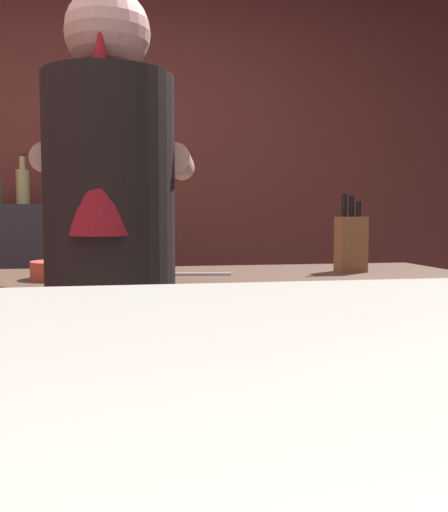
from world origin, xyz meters
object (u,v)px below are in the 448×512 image
(chefs_knife, at_px, (196,274))
(mixing_bowl, at_px, (65,270))
(bottle_olive_oil, at_px, (23,185))
(bottle_hot_sauce, at_px, (107,187))
(knife_block, at_px, (351,243))
(bartender, at_px, (110,266))

(chefs_knife, bearing_deg, mixing_bowl, -168.68)
(bottle_olive_oil, bearing_deg, bottle_hot_sauce, -5.56)
(knife_block, relative_size, mixing_bowl, 1.35)
(bottle_olive_oil, height_order, bottle_hot_sauce, bottle_olive_oil)
(bottle_hot_sauce, bearing_deg, knife_block, -53.06)
(mixing_bowl, relative_size, bottle_olive_oil, 0.78)
(bartender, bearing_deg, bottle_hot_sauce, 11.06)
(knife_block, height_order, mixing_bowl, knife_block)
(bartender, height_order, chefs_knife, bartender)
(bartender, bearing_deg, mixing_bowl, 31.55)
(bartender, height_order, knife_block, bartender)
(knife_block, bearing_deg, mixing_bowl, -177.46)
(knife_block, xyz_separation_m, bottle_hot_sauce, (-0.89, 1.19, 0.25))
(bartender, relative_size, bottle_olive_oil, 6.32)
(mixing_bowl, distance_m, bottle_olive_oil, 1.36)
(mixing_bowl, distance_m, chefs_knife, 0.44)
(bottle_olive_oil, bearing_deg, chefs_knife, -58.53)
(mixing_bowl, bearing_deg, bartender, -67.95)
(mixing_bowl, distance_m, bottle_hot_sauce, 1.28)
(bartender, distance_m, bottle_olive_oil, 1.75)
(bottle_hot_sauce, bearing_deg, bartender, -88.44)
(knife_block, xyz_separation_m, bottle_olive_oil, (-1.33, 1.23, 0.26))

